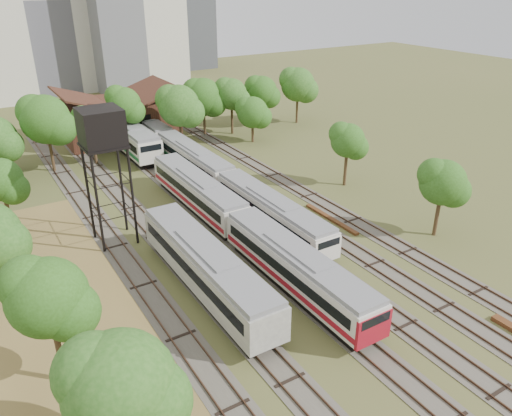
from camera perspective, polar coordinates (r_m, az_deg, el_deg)
ground at (r=34.91m, az=18.36°, el=-16.53°), size 240.00×240.00×0.00m
dry_grass_patch at (r=32.64m, az=-16.99°, el=-19.76°), size 14.00×60.00×0.04m
tracks at (r=50.79m, az=-3.55°, el=-1.09°), size 24.60×80.00×0.19m
railcar_red_set at (r=45.17m, az=-1.85°, el=-1.96°), size 2.90×34.58×3.58m
railcar_green_set at (r=61.93m, az=-7.14°, el=5.47°), size 2.73×52.08×3.37m
railcar_rear at (r=70.92m, az=-14.17°, el=7.76°), size 3.27×16.08×4.05m
old_grey_coach at (r=38.57m, az=-5.68°, el=-6.85°), size 3.13×18.00×3.88m
water_tower at (r=44.46m, az=-17.23°, el=8.37°), size 3.59×3.59×12.41m
rail_pile_far at (r=50.79m, az=8.58°, el=-1.24°), size 0.48×7.75×0.25m
maintenance_shed at (r=78.69m, az=-15.51°, el=9.90°), size 16.45×11.55×7.58m
tree_band_left at (r=39.30m, az=-25.70°, el=-3.73°), size 9.25×62.30×8.44m
tree_band_far at (r=71.56m, az=-10.27°, el=11.46°), size 50.55×10.26×9.57m
tree_band_right at (r=60.01m, az=7.86°, el=8.00°), size 4.98×38.12×7.50m
tower_far_right at (r=137.46m, az=-8.19°, el=21.45°), size 12.00×12.00×28.00m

